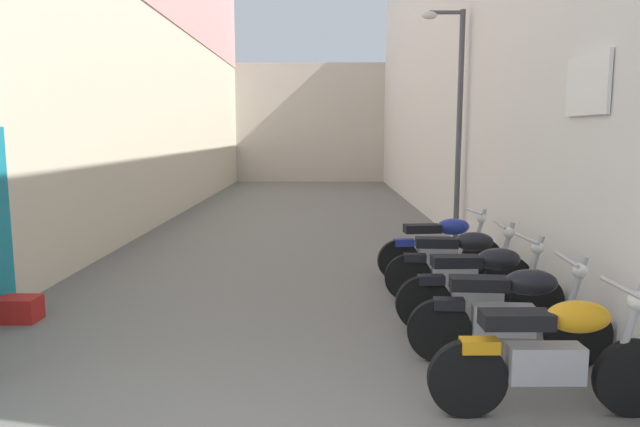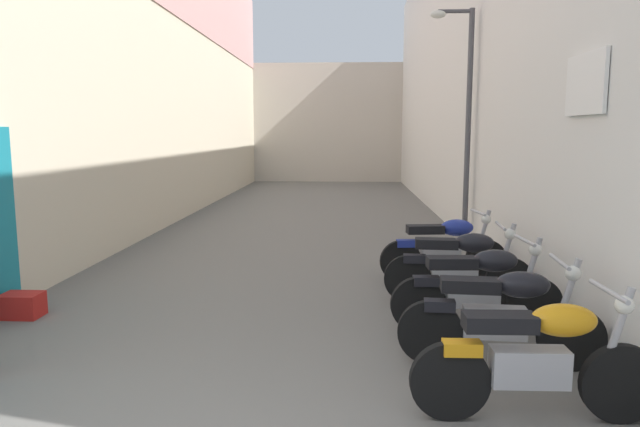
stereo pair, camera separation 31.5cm
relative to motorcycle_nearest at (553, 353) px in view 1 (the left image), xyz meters
The scene contains 11 objects.
ground_plane 8.28m from the motorcycle_nearest, 106.09° to the left, with size 38.41×38.41×0.00m, color #66635E.
building_left 12.09m from the motorcycle_nearest, 119.97° to the left, with size 0.45×22.41×8.73m.
building_right 10.50m from the motorcycle_nearest, 83.45° to the left, with size 0.45×22.41×7.41m.
building_far_end 22.36m from the motorcycle_nearest, 95.91° to the left, with size 9.46×2.00×5.13m, color beige.
motorcycle_nearest is the anchor object (origin of this frame).
motorcycle_second 1.00m from the motorcycle_nearest, 90.00° to the left, with size 1.85×0.58×1.04m.
motorcycle_third 1.95m from the motorcycle_nearest, 90.00° to the left, with size 1.85×0.58×1.04m.
motorcycle_fourth 2.98m from the motorcycle_nearest, 90.00° to the left, with size 1.85×0.58×1.04m.
motorcycle_fifth 4.10m from the motorcycle_nearest, 90.00° to the left, with size 1.85×0.58×1.04m.
plastic_crate 5.64m from the motorcycle_nearest, 157.05° to the left, with size 0.44×0.32×0.28m, color red.
street_lamp 6.95m from the motorcycle_nearest, 84.00° to the left, with size 0.79×0.18×4.32m.
Camera 1 is at (0.57, -2.83, 2.13)m, focal length 32.23 mm.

